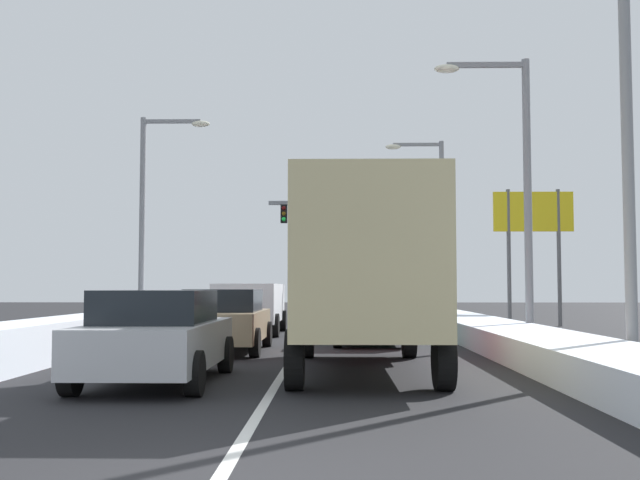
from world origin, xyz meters
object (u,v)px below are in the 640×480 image
object	(u,v)px
box_truck_right_lane_nearest	(363,269)
sedan_tan_center_lane_second	(225,320)
sedan_silver_center_lane_nearest	(158,336)
sedan_black_right_lane_third	(361,309)
suv_white_center_lane_third	(250,304)
street_lamp_right_near	(609,82)
street_lamp_right_far	(434,213)
traffic_light_gantry	(366,231)
roadside_sign_right	(533,226)
street_lamp_left_mid	(152,201)
sedan_green_right_lane_second	(369,316)
street_lamp_right_mid	(514,172)

from	to	relation	value
box_truck_right_lane_nearest	sedan_tan_center_lane_second	distance (m)	5.64
sedan_silver_center_lane_nearest	sedan_tan_center_lane_second	bearing A→B (deg)	87.95
sedan_black_right_lane_third	suv_white_center_lane_third	world-z (taller)	suv_white_center_lane_third
street_lamp_right_near	street_lamp_right_far	distance (m)	20.15
sedan_black_right_lane_third	traffic_light_gantry	distance (m)	12.43
box_truck_right_lane_nearest	roadside_sign_right	world-z (taller)	roadside_sign_right
street_lamp_right_near	street_lamp_left_mid	xyz separation A→B (m)	(-12.16, 14.40, -0.62)
street_lamp_right_near	street_lamp_right_far	xyz separation A→B (m)	(-0.70, 20.13, -0.55)
sedan_green_right_lane_second	street_lamp_right_mid	bearing A→B (deg)	-3.12
street_lamp_right_mid	box_truck_right_lane_nearest	bearing A→B (deg)	-122.31
sedan_silver_center_lane_nearest	street_lamp_left_mid	xyz separation A→B (m)	(-4.07, 16.33, 4.06)
sedan_green_right_lane_second	street_lamp_right_near	distance (m)	9.38
box_truck_right_lane_nearest	sedan_tan_center_lane_second	size ratio (longest dim) A/B	1.60
box_truck_right_lane_nearest	street_lamp_left_mid	size ratio (longest dim) A/B	0.89
sedan_tan_center_lane_second	street_lamp_right_mid	distance (m)	8.98
sedan_black_right_lane_third	roadside_sign_right	xyz separation A→B (m)	(7.03, 3.05, 3.25)
sedan_black_right_lane_third	street_lamp_right_far	size ratio (longest dim) A/B	0.55
box_truck_right_lane_nearest	sedan_black_right_lane_third	distance (m)	13.69
box_truck_right_lane_nearest	street_lamp_left_mid	xyz separation A→B (m)	(-7.47, 14.73, 2.93)
traffic_light_gantry	street_lamp_right_near	distance (m)	25.42
roadside_sign_right	traffic_light_gantry	bearing A→B (deg)	125.92
sedan_green_right_lane_second	sedan_silver_center_lane_nearest	bearing A→B (deg)	-113.48
sedan_tan_center_lane_second	street_lamp_right_far	distance (m)	17.96
sedan_green_right_lane_second	suv_white_center_lane_third	xyz separation A→B (m)	(-3.78, 4.27, 0.25)
sedan_black_right_lane_third	street_lamp_right_mid	world-z (taller)	street_lamp_right_mid
sedan_green_right_lane_second	sedan_black_right_lane_third	xyz separation A→B (m)	(-0.00, 6.38, 0.00)
box_truck_right_lane_nearest	street_lamp_right_mid	bearing A→B (deg)	57.69
box_truck_right_lane_nearest	suv_white_center_lane_third	size ratio (longest dim) A/B	1.47
sedan_green_right_lane_second	roadside_sign_right	size ratio (longest dim) A/B	0.82
sedan_black_right_lane_third	street_lamp_right_far	bearing A→B (deg)	62.52
sedan_silver_center_lane_nearest	street_lamp_right_near	xyz separation A→B (m)	(8.09, 1.93, 4.69)
street_lamp_left_mid	roadside_sign_right	xyz separation A→B (m)	(14.95, 1.97, -0.81)
sedan_tan_center_lane_second	street_lamp_right_mid	world-z (taller)	street_lamp_right_mid
street_lamp_right_far	roadside_sign_right	bearing A→B (deg)	-47.17
street_lamp_right_mid	street_lamp_right_near	bearing A→B (deg)	-87.99
street_lamp_right_mid	sedan_black_right_lane_third	bearing A→B (deg)	121.28
sedan_green_right_lane_second	traffic_light_gantry	bearing A→B (deg)	87.90
sedan_silver_center_lane_nearest	street_lamp_right_near	world-z (taller)	street_lamp_right_near
box_truck_right_lane_nearest	suv_white_center_lane_third	bearing A→B (deg)	106.17
street_lamp_right_far	sedan_green_right_lane_second	bearing A→B (deg)	-105.03
street_lamp_right_near	box_truck_right_lane_nearest	bearing A→B (deg)	-176.00
street_lamp_right_near	street_lamp_right_far	world-z (taller)	street_lamp_right_near
sedan_silver_center_lane_nearest	roadside_sign_right	bearing A→B (deg)	59.27
box_truck_right_lane_nearest	street_lamp_right_far	bearing A→B (deg)	78.98
traffic_light_gantry	street_lamp_right_far	distance (m)	5.80
sedan_tan_center_lane_second	roadside_sign_right	world-z (taller)	roadside_sign_right
sedan_tan_center_lane_second	street_lamp_right_near	distance (m)	10.07
box_truck_right_lane_nearest	suv_white_center_lane_third	xyz separation A→B (m)	(-3.34, 11.52, -0.88)
sedan_green_right_lane_second	street_lamp_right_near	bearing A→B (deg)	-58.50
sedan_tan_center_lane_second	sedan_green_right_lane_second	bearing A→B (deg)	37.08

